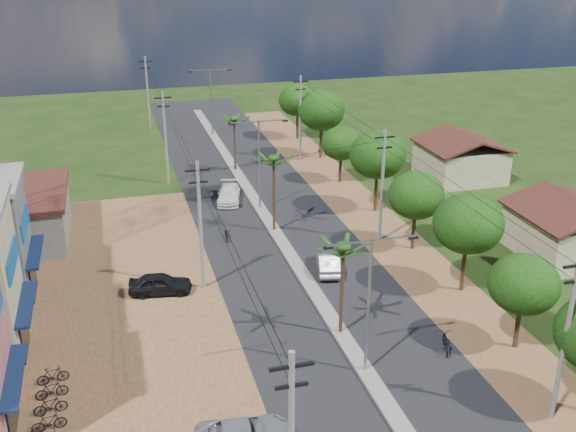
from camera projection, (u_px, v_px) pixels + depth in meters
name	position (u px, v px, depth m)	size (l,w,h in m)	color
ground	(365.00, 372.00, 36.81)	(160.00, 160.00, 0.00)	black
road	(291.00, 257.00, 50.18)	(12.00, 110.00, 0.04)	black
median	(280.00, 240.00, 52.82)	(1.00, 90.00, 0.18)	#605E56
dirt_lot_west	(81.00, 335.00, 40.23)	(18.00, 46.00, 0.04)	#51381B
dirt_shoulder_east	(396.00, 244.00, 52.27)	(5.00, 90.00, 0.03)	#51381B
low_shed	(0.00, 217.00, 52.29)	(10.40, 10.40, 3.95)	#605E56
house_east_near	(569.00, 225.00, 49.75)	(7.60, 7.50, 4.60)	#999267
house_east_far	(461.00, 155.00, 66.05)	(7.60, 7.50, 4.60)	#999267
tree_east_b	(524.00, 284.00, 37.54)	(4.00, 4.00, 5.83)	black
tree_east_c	(468.00, 224.00, 43.60)	(4.60, 4.60, 6.83)	black
tree_east_d	(416.00, 195.00, 49.96)	(4.20, 4.20, 6.13)	black
tree_east_e	(378.00, 155.00, 56.86)	(4.80, 4.80, 7.14)	black
tree_east_f	(341.00, 143.00, 64.35)	(3.80, 3.80, 5.52)	black
tree_east_g	(321.00, 110.00, 71.12)	(5.00, 5.00, 7.38)	black
tree_east_h	(297.00, 100.00, 78.41)	(4.40, 4.40, 6.52)	black
palm_median_near	(343.00, 251.00, 38.27)	(2.00, 2.00, 6.15)	black
palm_median_mid	(274.00, 162.00, 52.40)	(2.00, 2.00, 6.55)	black
palm_median_far	(234.00, 121.00, 66.91)	(2.00, 2.00, 5.85)	black
streetlight_near	(369.00, 295.00, 34.99)	(5.10, 0.18, 8.00)	gray
streetlight_mid	(259.00, 157.00, 57.29)	(5.10, 0.18, 8.00)	gray
streetlight_far	(211.00, 96.00, 79.58)	(5.10, 0.18, 8.00)	gray
utility_pole_w_b	(200.00, 223.00, 43.98)	(1.60, 0.24, 9.00)	#605E56
utility_pole_w_c	(165.00, 136.00, 63.60)	(1.60, 0.24, 9.00)	#605E56
utility_pole_w_d	(148.00, 92.00, 82.32)	(1.60, 0.24, 9.00)	#605E56
utility_pole_e_a	(566.00, 335.00, 31.50)	(1.60, 0.24, 9.00)	#605E56
utility_pole_e_b	(382.00, 184.00, 51.12)	(1.60, 0.24, 9.00)	#605E56
utility_pole_e_c	(300.00, 116.00, 70.74)	(1.60, 0.24, 9.00)	#605E56
car_silver_mid	(328.00, 262.00, 47.84)	(1.47, 4.22, 1.39)	gray
car_white_far	(229.00, 194.00, 60.60)	(1.93, 4.74, 1.38)	silver
car_parked_dark	(160.00, 284.00, 44.73)	(1.67, 4.15, 1.41)	black
moto_rider_east	(446.00, 343.00, 38.51)	(0.68, 1.95, 1.03)	black
moto_rider_west_a	(227.00, 234.00, 52.92)	(0.63, 1.79, 0.94)	black
moto_rider_west_b	(198.00, 174.00, 66.64)	(0.46, 1.61, 0.97)	black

